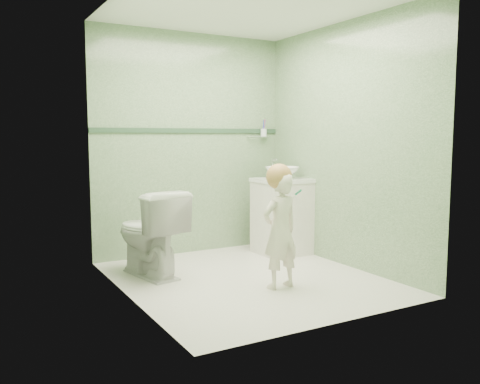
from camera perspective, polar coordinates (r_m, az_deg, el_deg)
ground at (r=4.66m, az=0.92°, el=-9.76°), size 2.50×2.50×0.00m
room_shell at (r=4.48m, az=0.95°, el=5.16°), size 2.50×2.54×2.40m
trim_stripe at (r=5.58m, az=-5.54°, el=6.90°), size 2.20×0.02×0.05m
vanity at (r=5.59m, az=4.73°, el=-2.87°), size 0.52×0.50×0.80m
counter at (r=5.54m, az=4.77°, el=1.33°), size 0.54×0.52×0.04m
basin at (r=5.53m, az=4.78°, el=2.19°), size 0.37×0.37×0.13m
faucet at (r=5.68m, az=3.74°, el=3.12°), size 0.03×0.13×0.18m
cup_holder at (r=5.95m, az=2.62°, el=6.72°), size 0.26×0.07×0.21m
toilet at (r=4.75m, az=-10.22°, el=-4.55°), size 0.60×0.86×0.80m
toddler at (r=4.30m, az=4.56°, el=-4.38°), size 0.39×0.28×0.99m
hair_cap at (r=4.26m, az=4.42°, el=1.74°), size 0.22×0.22×0.22m
teal_toothbrush at (r=4.21m, az=6.47°, el=0.01°), size 0.11×0.14×0.08m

